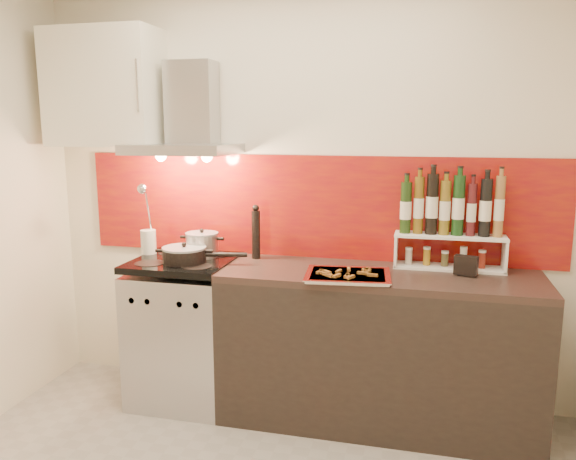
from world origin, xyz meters
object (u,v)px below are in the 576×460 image
(range_stove, at_px, (186,331))
(pepper_mill, at_px, (256,233))
(stock_pot, at_px, (202,245))
(baking_tray, at_px, (348,275))
(saute_pan, at_px, (186,255))
(counter, at_px, (378,348))

(range_stove, bearing_deg, pepper_mill, 22.46)
(stock_pot, bearing_deg, baking_tray, -14.47)
(range_stove, xyz_separation_m, baking_tray, (1.04, -0.15, 0.47))
(range_stove, xyz_separation_m, pepper_mill, (0.42, 0.17, 0.62))
(range_stove, distance_m, saute_pan, 0.52)
(range_stove, bearing_deg, baking_tray, -8.32)
(pepper_mill, bearing_deg, range_stove, -157.54)
(saute_pan, relative_size, baking_tray, 1.03)
(range_stove, relative_size, counter, 0.51)
(counter, xyz_separation_m, stock_pot, (-1.11, 0.09, 0.54))
(pepper_mill, bearing_deg, saute_pan, -146.83)
(counter, relative_size, stock_pot, 8.72)
(stock_pot, bearing_deg, saute_pan, -103.82)
(range_stove, distance_m, counter, 1.20)
(range_stove, relative_size, pepper_mill, 2.68)
(range_stove, height_order, baking_tray, baking_tray)
(counter, xyz_separation_m, saute_pan, (-1.15, -0.07, 0.51))
(range_stove, distance_m, stock_pot, 0.56)
(counter, height_order, baking_tray, baking_tray)
(counter, bearing_deg, range_stove, -179.77)
(range_stove, relative_size, saute_pan, 1.80)
(saute_pan, bearing_deg, stock_pot, 76.18)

